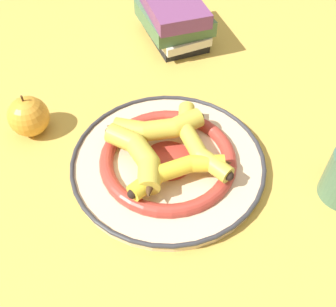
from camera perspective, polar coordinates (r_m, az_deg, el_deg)
The scene contains 8 objects.
ground_plane at distance 0.72m, azimuth 2.41°, elevation -3.62°, with size 2.80×2.80×0.00m, color gold.
decorative_bowl at distance 0.72m, azimuth -0.00°, elevation -1.14°, with size 0.36×0.36×0.03m.
banana_a at distance 0.66m, azimuth 1.46°, elevation -2.57°, with size 0.19×0.07×0.03m.
banana_b at distance 0.68m, azimuth -4.23°, elevation -0.39°, with size 0.09×0.18×0.04m.
banana_c at distance 0.73m, azimuth -1.68°, elevation 3.76°, with size 0.19×0.07×0.04m.
banana_d at distance 0.71m, azimuth 4.11°, elevation 1.96°, with size 0.07×0.21×0.03m.
book_stack at distance 1.02m, azimuth 0.80°, elevation 18.97°, with size 0.17×0.22×0.11m.
apple at distance 0.82m, azimuth -19.57°, elevation 5.10°, with size 0.08×0.08×0.09m.
Camera 1 is at (0.14, 0.42, 0.57)m, focal length 42.00 mm.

